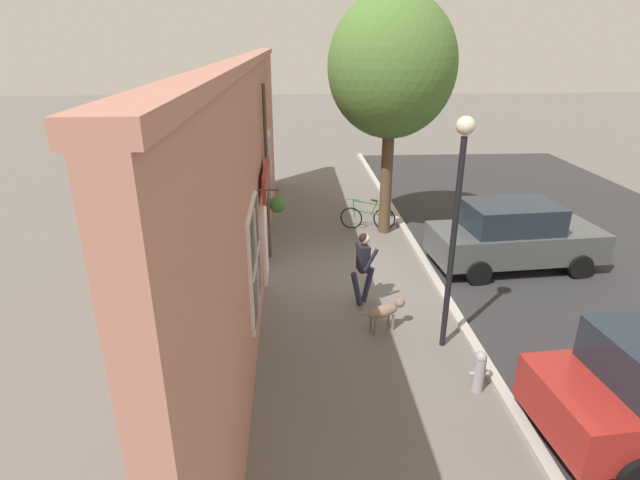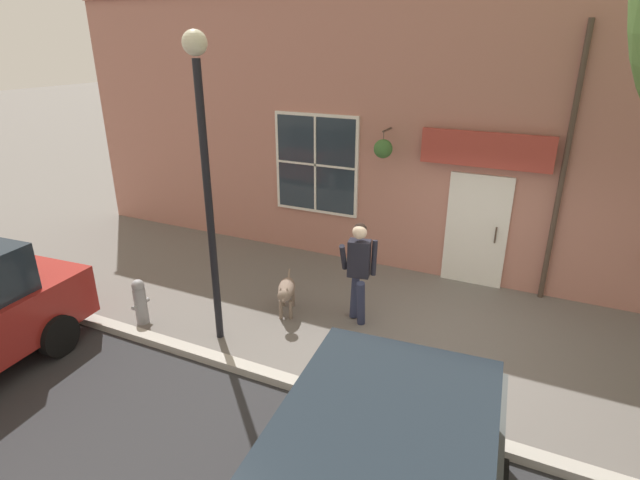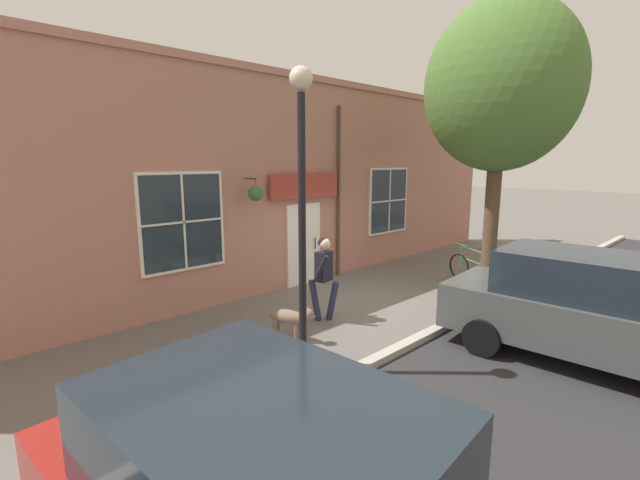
# 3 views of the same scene
# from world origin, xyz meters

# --- Properties ---
(ground_plane) EXTENTS (90.00, 90.00, 0.00)m
(ground_plane) POSITION_xyz_m (0.00, 0.00, 0.00)
(ground_plane) COLOR #66605B
(storefront_facade) EXTENTS (0.95, 18.00, 5.26)m
(storefront_facade) POSITION_xyz_m (-2.34, 0.00, 2.62)
(storefront_facade) COLOR #B27566
(storefront_facade) RESTS_ON ground_plane
(pedestrian_walking) EXTENTS (0.61, 0.55, 1.70)m
(pedestrian_walking) POSITION_xyz_m (0.06, -1.38, 1.02)
(pedestrian_walking) COLOR #282D47
(pedestrian_walking) RESTS_ON ground_plane
(dog_on_leash) EXTENTS (1.05, 0.54, 0.67)m
(dog_on_leash) POSITION_xyz_m (0.37, -2.52, 0.44)
(dog_on_leash) COLOR #7F6B5B
(dog_on_leash) RESTS_ON ground_plane
(street_tree_by_curb) EXTENTS (3.58, 3.22, 6.85)m
(street_tree_by_curb) POSITION_xyz_m (1.38, 3.12, 4.74)
(street_tree_by_curb) COLOR brown
(street_tree_by_curb) RESTS_ON ground_plane
(leaning_bicycle) EXTENTS (1.71, 0.40, 1.00)m
(leaning_bicycle) POSITION_xyz_m (0.88, 3.40, 0.38)
(leaning_bicycle) COLOR black
(leaning_bicycle) RESTS_ON ground_plane
(parked_car_mid_block) EXTENTS (4.43, 2.20, 1.75)m
(parked_car_mid_block) POSITION_xyz_m (4.20, 0.35, 0.88)
(parked_car_mid_block) COLOR #474C4C
(parked_car_mid_block) RESTS_ON ground_plane
(street_lamp) EXTENTS (0.32, 0.32, 4.42)m
(street_lamp) POSITION_xyz_m (1.41, -3.13, 2.92)
(street_lamp) COLOR black
(street_lamp) RESTS_ON ground_plane
(fire_hydrant) EXTENTS (0.34, 0.20, 0.77)m
(fire_hydrant) POSITION_xyz_m (1.61, -4.52, 0.40)
(fire_hydrant) COLOR #99999E
(fire_hydrant) RESTS_ON ground_plane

